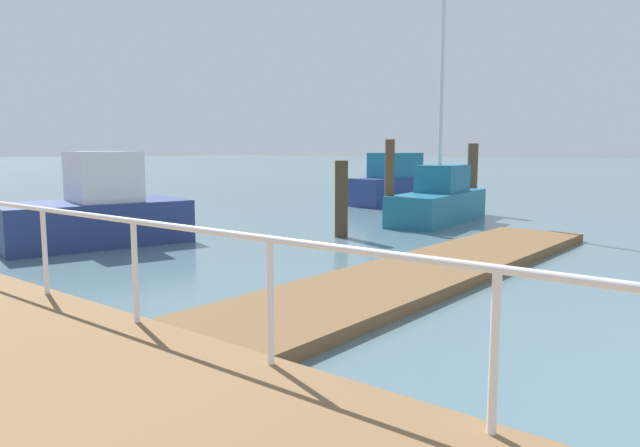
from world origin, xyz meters
The scene contains 8 objects.
floating_dock centered at (2.30, 6.34, 0.09)m, with size 11.61×2.00×0.18m, color brown.
boardwalk_railing centered at (-3.15, 9.57, 1.26)m, with size 0.06×28.64×1.08m.
dock_piling_0 centered at (12.13, 10.02, 1.18)m, with size 0.35×0.35×2.37m, color brown.
dock_piling_1 centered at (5.02, 10.21, 0.95)m, with size 0.33×0.33×1.90m, color #473826.
dock_piling_2 centered at (7.31, 10.27, 1.22)m, with size 0.26×0.26×2.44m, color brown.
moored_boat_0 centered at (0.64, 13.93, 0.75)m, with size 4.40×2.97×2.12m.
moored_boat_2 centered at (9.47, 9.84, 0.70)m, with size 4.90×1.99×9.70m.
moored_boat_4 centered at (13.76, 13.62, 0.75)m, with size 5.34×2.36×2.03m.
Camera 1 is at (-6.54, 1.54, 2.17)m, focal length 32.97 mm.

